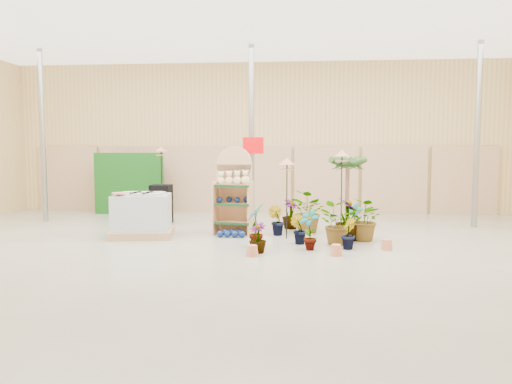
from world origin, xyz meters
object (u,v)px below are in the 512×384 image
pallet_stack (142,215)px  bird_table_front (287,164)px  display_shelf (234,194)px  potted_plant_2 (335,224)px

pallet_stack → bird_table_front: (3.16, 0.04, 1.13)m
display_shelf → bird_table_front: 1.52m
pallet_stack → bird_table_front: bird_table_front is taller
pallet_stack → bird_table_front: 3.36m
display_shelf → bird_table_front: display_shelf is taller
pallet_stack → potted_plant_2: 4.19m
bird_table_front → potted_plant_2: (0.99, -0.56, -1.18)m
potted_plant_2 → bird_table_front: bearing=150.7°
display_shelf → potted_plant_2: 2.53m
bird_table_front → potted_plant_2: bearing=-29.3°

